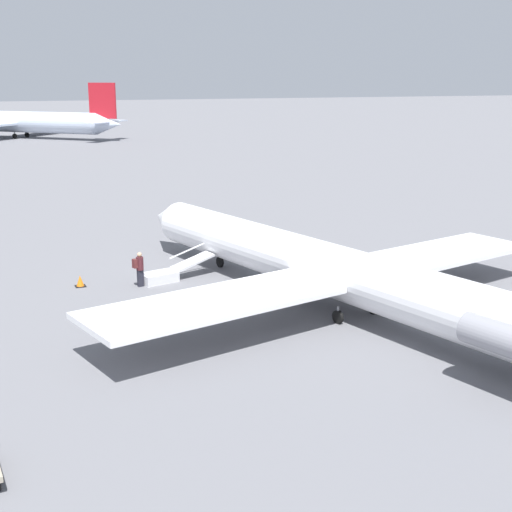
{
  "coord_description": "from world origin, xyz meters",
  "views": [
    {
      "loc": [
        -27.55,
        14.39,
        10.06
      ],
      "look_at": [
        3.44,
        1.63,
        1.62
      ],
      "focal_mm": 50.0,
      "sensor_mm": 36.0,
      "label": 1
    }
  ],
  "objects_px": {
    "airplane_far_right": "(6,121)",
    "airplane_main": "(332,270)",
    "boarding_stairs": "(166,274)",
    "passenger": "(139,267)"
  },
  "relations": [
    {
      "from": "passenger",
      "to": "airplane_main",
      "type": "bearing_deg",
      "value": -57.56
    },
    {
      "from": "airplane_far_right",
      "to": "boarding_stairs",
      "type": "height_order",
      "value": "airplane_far_right"
    },
    {
      "from": "airplane_main",
      "to": "airplane_far_right",
      "type": "height_order",
      "value": "airplane_far_right"
    },
    {
      "from": "airplane_main",
      "to": "boarding_stairs",
      "type": "height_order",
      "value": "airplane_main"
    },
    {
      "from": "boarding_stairs",
      "to": "passenger",
      "type": "xyz_separation_m",
      "value": [
        -0.48,
        1.45,
        0.64
      ]
    },
    {
      "from": "passenger",
      "to": "airplane_far_right",
      "type": "bearing_deg",
      "value": 76.2
    },
    {
      "from": "airplane_far_right",
      "to": "boarding_stairs",
      "type": "relative_size",
      "value": 8.93
    },
    {
      "from": "airplane_main",
      "to": "boarding_stairs",
      "type": "bearing_deg",
      "value": 23.95
    },
    {
      "from": "airplane_far_right",
      "to": "airplane_main",
      "type": "bearing_deg",
      "value": 137.47
    },
    {
      "from": "passenger",
      "to": "boarding_stairs",
      "type": "bearing_deg",
      "value": 4.5
    }
  ]
}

